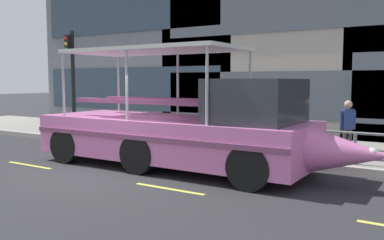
% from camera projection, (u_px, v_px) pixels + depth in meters
% --- Properties ---
extents(ground_plane, '(120.00, 120.00, 0.00)m').
position_uv_depth(ground_plane, '(108.00, 171.00, 10.96)').
color(ground_plane, '#2B2B2D').
extents(sidewalk, '(32.00, 4.80, 0.18)m').
position_uv_depth(sidewalk, '(213.00, 142.00, 15.66)').
color(sidewalk, gray).
rests_on(sidewalk, ground_plane).
extents(curb_edge, '(32.00, 0.18, 0.18)m').
position_uv_depth(curb_edge, '(176.00, 151.00, 13.56)').
color(curb_edge, '#B2ADA3').
rests_on(curb_edge, ground_plane).
extents(lane_centreline, '(25.80, 0.12, 0.01)m').
position_uv_depth(lane_centreline, '(91.00, 175.00, 10.44)').
color(lane_centreline, '#DBD64C').
rests_on(lane_centreline, ground_plane).
extents(curb_guardrail, '(12.04, 0.09, 0.86)m').
position_uv_depth(curb_guardrail, '(220.00, 132.00, 13.01)').
color(curb_guardrail, gray).
rests_on(curb_guardrail, sidewalk).
extents(traffic_light_pole, '(0.24, 0.46, 4.20)m').
position_uv_depth(traffic_light_pole, '(72.00, 72.00, 17.21)').
color(traffic_light_pole, black).
rests_on(traffic_light_pole, sidewalk).
extents(duck_tour_boat, '(9.56, 2.69, 3.24)m').
position_uv_depth(duck_tour_boat, '(188.00, 130.00, 11.14)').
color(duck_tour_boat, pink).
rests_on(duck_tour_boat, ground_plane).
extents(pedestrian_near_bow, '(0.37, 0.33, 1.63)m').
position_uv_depth(pedestrian_near_bow, '(348.00, 123.00, 11.80)').
color(pedestrian_near_bow, '#47423D').
rests_on(pedestrian_near_bow, sidewalk).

